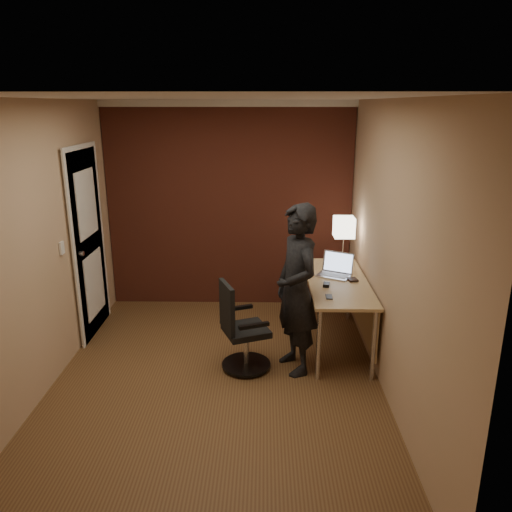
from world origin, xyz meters
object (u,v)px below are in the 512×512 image
object	(u,v)px
office_chair	(241,332)
person	(297,290)
laptop	(336,269)
phone	(329,297)
desk_lamp	(344,228)
mouse	(326,285)
desk	(344,292)
wallet	(353,280)

from	to	relation	value
office_chair	person	bearing A→B (deg)	2.24
laptop	phone	size ratio (longest dim) A/B	3.58
desk_lamp	office_chair	world-z (taller)	desk_lamp
mouse	person	xyz separation A→B (m)	(-0.31, -0.31, 0.06)
desk_lamp	phone	distance (m)	1.14
laptop	phone	xyz separation A→B (m)	(-0.15, -0.64, -0.06)
desk	person	bearing A→B (deg)	-136.88
laptop	mouse	world-z (taller)	laptop
desk_lamp	wallet	bearing A→B (deg)	-87.67
desk	desk_lamp	xyz separation A→B (m)	(0.05, 0.55, 0.55)
desk_lamp	mouse	world-z (taller)	desk_lamp
phone	laptop	bearing A→B (deg)	78.18
desk_lamp	phone	bearing A→B (deg)	-104.86
desk_lamp	person	bearing A→B (deg)	-118.92
laptop	mouse	size ratio (longest dim) A/B	4.12
phone	desk	bearing A→B (deg)	66.21
wallet	person	size ratio (longest dim) A/B	0.07
mouse	desk	bearing A→B (deg)	51.13
desk	mouse	bearing A→B (deg)	-139.91
desk_lamp	phone	xyz separation A→B (m)	(-0.27, -1.02, -0.41)
mouse	phone	size ratio (longest dim) A/B	0.87
desk	desk_lamp	bearing A→B (deg)	84.48
desk_lamp	phone	world-z (taller)	desk_lamp
mouse	office_chair	distance (m)	0.97
laptop	wallet	bearing A→B (deg)	-50.59
wallet	person	xyz separation A→B (m)	(-0.60, -0.48, 0.07)
wallet	office_chair	distance (m)	1.28
mouse	phone	distance (m)	0.29
phone	wallet	xyz separation A→B (m)	(0.29, 0.46, 0.01)
phone	office_chair	world-z (taller)	office_chair
mouse	office_chair	xyz separation A→B (m)	(-0.84, -0.33, -0.36)
desk	wallet	bearing A→B (deg)	-7.28
person	mouse	bearing A→B (deg)	113.38
desk	mouse	world-z (taller)	mouse
wallet	office_chair	size ratio (longest dim) A/B	0.13
office_chair	phone	bearing A→B (deg)	2.77
person	desk	bearing A→B (deg)	111.51
wallet	laptop	bearing A→B (deg)	129.41
laptop	office_chair	distance (m)	1.26
mouse	phone	xyz separation A→B (m)	(-0.01, -0.29, -0.01)
mouse	laptop	bearing A→B (deg)	79.34
desk	wallet	size ratio (longest dim) A/B	13.64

